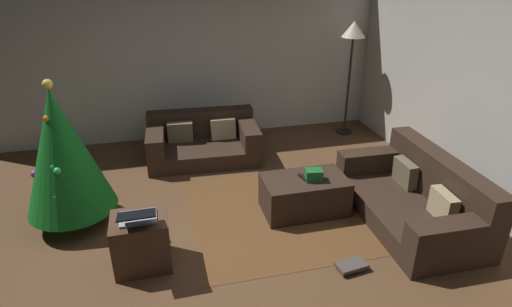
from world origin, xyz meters
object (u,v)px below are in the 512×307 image
Objects in this scene: tv_remote at (303,177)px; laptop at (137,217)px; corner_lamp at (353,39)px; book_stack at (352,265)px; gift_box at (314,175)px; ottoman at (304,195)px; couch_left at (203,141)px; christmas_tree at (62,152)px; couch_right at (417,198)px; side_table at (142,242)px.

tv_remote is 1.90m from laptop.
book_stack is at bearing -113.51° from corner_lamp.
gift_box is 0.10× the size of corner_lamp.
laptop is 2.05m from book_stack.
gift_box is at bearing -33.40° from ottoman.
christmas_tree is at bearing 43.54° from couch_left.
tv_remote is at bearing 69.68° from couch_right.
couch_left is at bearing 119.71° from gift_box.
book_stack is 0.17× the size of corner_lamp.
christmas_tree is 3.13m from book_stack.
side_table is at bearing -166.05° from gift_box.
christmas_tree reaches higher than ottoman.
tv_remote is 0.52× the size of book_stack.
christmas_tree reaches higher than book_stack.
couch_right reaches higher than book_stack.
laptop is 4.37m from corner_lamp.
couch_right is 3.56× the size of side_table.
laptop is at bearing -162.18° from ottoman.
gift_box is (-1.08, 0.40, 0.22)m from couch_right.
christmas_tree reaches higher than laptop.
laptop is at bearing -52.80° from christmas_tree.
couch_left is at bearing 45.02° from couch_right.
ottoman is at bearing 121.29° from couch_left.
laptop is (-2.98, -0.13, 0.31)m from couch_right.
couch_left is 2.43m from side_table.
couch_left is 10.06× the size of tv_remote.
gift_box is 1.16× the size of tv_remote.
christmas_tree reaches higher than couch_right.
side_table is at bearing 164.05° from book_stack.
ottoman is 1.09m from book_stack.
couch_right is 1.02× the size of corner_lamp.
laptop reaches higher than book_stack.
laptop is at bearing 165.70° from book_stack.
side_table is (-1.80, -0.54, -0.17)m from tv_remote.
gift_box reaches higher than tv_remote.
gift_box is (1.03, -1.80, 0.24)m from couch_left.
gift_box is 0.13m from tv_remote.
ottoman is (-1.16, 0.45, -0.06)m from couch_right.
ottoman is at bearing 17.82° from laptop.
book_stack is (1.92, -0.55, -0.22)m from side_table.
couch_right is at bearing -97.14° from corner_lamp.
christmas_tree is 1.24m from laptop.
side_table is 2.01m from book_stack.
side_table is at bearing 92.60° from couch_right.
side_table reaches higher than ottoman.
book_stack is (-1.06, -0.62, -0.23)m from couch_right.
couch_left reaches higher than ottoman.
couch_right is 3.85m from christmas_tree.
couch_left is at bearing -171.62° from corner_lamp.
ottoman is 0.58× the size of christmas_tree.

